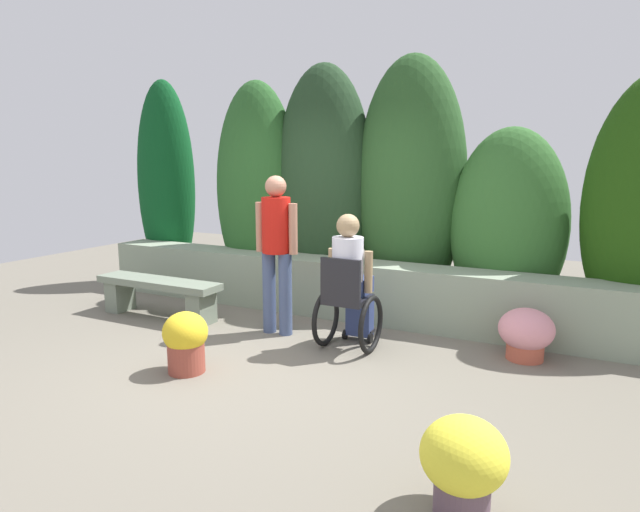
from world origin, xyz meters
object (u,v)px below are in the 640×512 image
Objects in this scene: stone_bench at (159,292)px; flower_pot_red_accent at (526,333)px; person_standing_companion at (277,244)px; flower_pot_terracotta_by_wall at (186,340)px; person_in_wheelchair at (350,286)px; flower_pot_purple_near at (463,463)px.

flower_pot_red_accent reaches higher than stone_bench.
person_standing_companion reaches higher than flower_pot_terracotta_by_wall.
flower_pot_terracotta_by_wall is (-1.02, -1.20, -0.33)m from person_in_wheelchair.
stone_bench is 2.44m from person_in_wheelchair.
person_standing_companion is 2.58m from flower_pot_red_accent.
person_in_wheelchair is at bearing -164.14° from flower_pot_red_accent.
stone_bench is at bearing 140.45° from flower_pot_terracotta_by_wall.
flower_pot_purple_near is (2.41, -2.12, -0.68)m from person_standing_companion.
person_standing_companion is at bearing -171.22° from flower_pot_red_accent.
stone_bench is 3.23× the size of flower_pot_red_accent.
person_in_wheelchair is 0.93m from person_standing_companion.
stone_bench is 3.06× the size of flower_pot_purple_near.
flower_pot_terracotta_by_wall is (-2.56, 0.84, 0.00)m from flower_pot_purple_near.
flower_pot_purple_near is at bearing -18.19° from flower_pot_terracotta_by_wall.
stone_bench is 1.69m from person_standing_companion.
flower_pot_terracotta_by_wall is 3.09m from flower_pot_red_accent.
person_standing_companion is 3.10× the size of flower_pot_terracotta_by_wall.
person_in_wheelchair reaches higher than flower_pot_terracotta_by_wall.
flower_pot_purple_near is at bearing -34.70° from stone_bench.
person_standing_companion reaches higher than person_in_wheelchair.
flower_pot_red_accent is at bearing 32.42° from flower_pot_terracotta_by_wall.
flower_pot_red_accent is at bearing 89.06° from flower_pot_purple_near.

